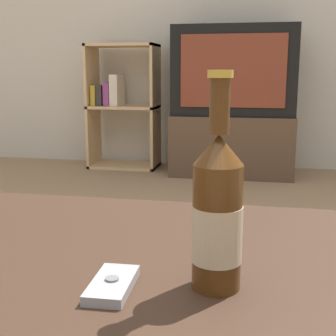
{
  "coord_description": "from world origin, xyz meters",
  "views": [
    {
      "loc": [
        0.23,
        -0.58,
        0.72
      ],
      "look_at": [
        0.06,
        0.31,
        0.53
      ],
      "focal_mm": 50.0,
      "sensor_mm": 36.0,
      "label": 1
    }
  ],
  "objects_px": {
    "television": "(234,71)",
    "bookshelf": "(120,103)",
    "tv_stand": "(232,144)",
    "beer_bottle": "(217,214)",
    "cell_phone": "(112,285)"
  },
  "relations": [
    {
      "from": "bookshelf",
      "to": "tv_stand",
      "type": "bearing_deg",
      "value": -5.92
    },
    {
      "from": "television",
      "to": "beer_bottle",
      "type": "xyz_separation_m",
      "value": [
        0.13,
        -2.71,
        -0.19
      ]
    },
    {
      "from": "television",
      "to": "beer_bottle",
      "type": "height_order",
      "value": "television"
    },
    {
      "from": "tv_stand",
      "to": "beer_bottle",
      "type": "relative_size",
      "value": 2.89
    },
    {
      "from": "cell_phone",
      "to": "beer_bottle",
      "type": "bearing_deg",
      "value": 12.39
    },
    {
      "from": "bookshelf",
      "to": "cell_phone",
      "type": "relative_size",
      "value": 8.4
    },
    {
      "from": "beer_bottle",
      "to": "tv_stand",
      "type": "bearing_deg",
      "value": 92.65
    },
    {
      "from": "beer_bottle",
      "to": "cell_phone",
      "type": "height_order",
      "value": "beer_bottle"
    },
    {
      "from": "television",
      "to": "bookshelf",
      "type": "distance_m",
      "value": 0.88
    },
    {
      "from": "tv_stand",
      "to": "cell_phone",
      "type": "xyz_separation_m",
      "value": [
        -0.01,
        -2.74,
        0.23
      ]
    },
    {
      "from": "tv_stand",
      "to": "bookshelf",
      "type": "relative_size",
      "value": 0.92
    },
    {
      "from": "television",
      "to": "bookshelf",
      "type": "bearing_deg",
      "value": 173.82
    },
    {
      "from": "television",
      "to": "beer_bottle",
      "type": "bearing_deg",
      "value": -87.34
    },
    {
      "from": "television",
      "to": "tv_stand",
      "type": "bearing_deg",
      "value": 90.0
    },
    {
      "from": "beer_bottle",
      "to": "television",
      "type": "bearing_deg",
      "value": 92.66
    }
  ]
}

